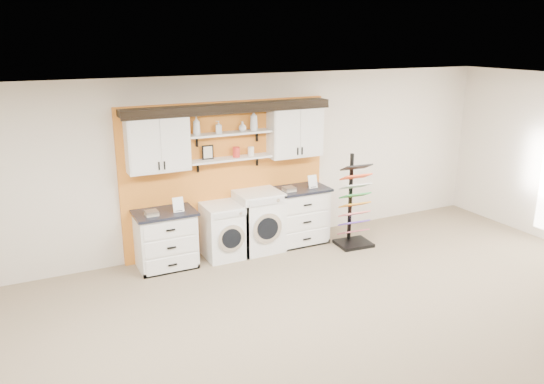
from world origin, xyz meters
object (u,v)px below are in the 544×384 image
washer (223,230)px  base_cabinet_right (298,215)px  sample_rack (354,216)px  dryer (258,221)px  base_cabinet_left (166,239)px

washer → base_cabinet_right: bearing=0.1°
sample_rack → dryer: bearing=165.7°
base_cabinet_left → sample_rack: (3.03, -0.51, 0.06)m
base_cabinet_left → sample_rack: sample_rack is taller
base_cabinet_right → sample_rack: sample_rack is taller
base_cabinet_right → sample_rack: (0.77, -0.51, 0.02)m
sample_rack → washer: bearing=170.8°
base_cabinet_left → base_cabinet_right: base_cabinet_right is taller
washer → sample_rack: (2.11, -0.51, 0.07)m
base_cabinet_right → dryer: bearing=-179.7°
dryer → base_cabinet_right: bearing=0.3°
base_cabinet_right → sample_rack: bearing=-33.5°
base_cabinet_right → washer: (-1.34, -0.00, -0.05)m
base_cabinet_left → dryer: (1.53, -0.00, 0.05)m
base_cabinet_right → washer: 1.34m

